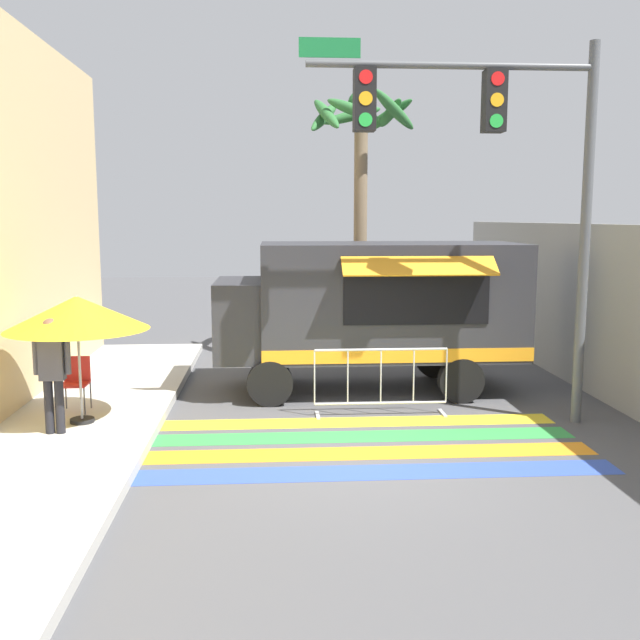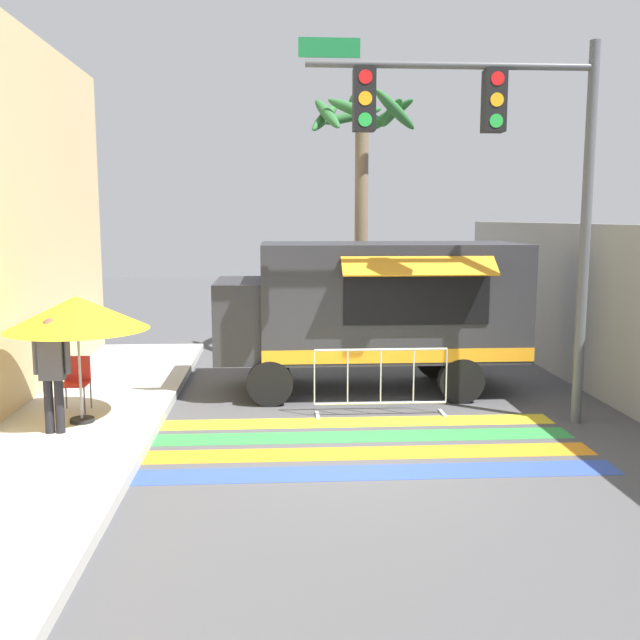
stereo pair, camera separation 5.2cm
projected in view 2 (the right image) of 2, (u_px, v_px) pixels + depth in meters
name	position (u px, v px, depth m)	size (l,w,h in m)	color
ground_plane	(365.00, 453.00, 9.92)	(60.00, 60.00, 0.00)	#4C4C4F
concrete_wall_right	(600.00, 311.00, 12.95)	(0.20, 16.00, 3.13)	gray
crosswalk_painted	(362.00, 444.00, 10.27)	(6.40, 2.84, 0.01)	#334FB2
food_truck	(367.00, 304.00, 13.29)	(5.61, 2.69, 2.78)	#2D2D33
traffic_signal_pole	(495.00, 152.00, 10.68)	(4.49, 0.29, 5.85)	#515456
patio_umbrella	(77.00, 313.00, 10.62)	(2.12, 2.12, 1.94)	black
folding_chair	(76.00, 378.00, 11.48)	(0.42, 0.42, 0.87)	#4C4C51
vendor_person	(52.00, 368.00, 10.18)	(0.53, 0.22, 1.68)	black
barricade_front	(381.00, 382.00, 11.73)	(2.22, 0.44, 1.12)	#B7BABF
palm_tree	(361.00, 160.00, 15.84)	(2.52, 2.49, 6.02)	#7A664C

